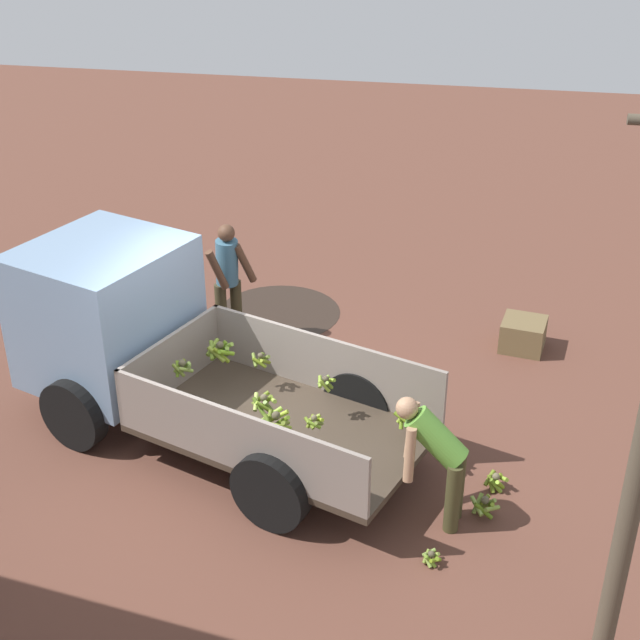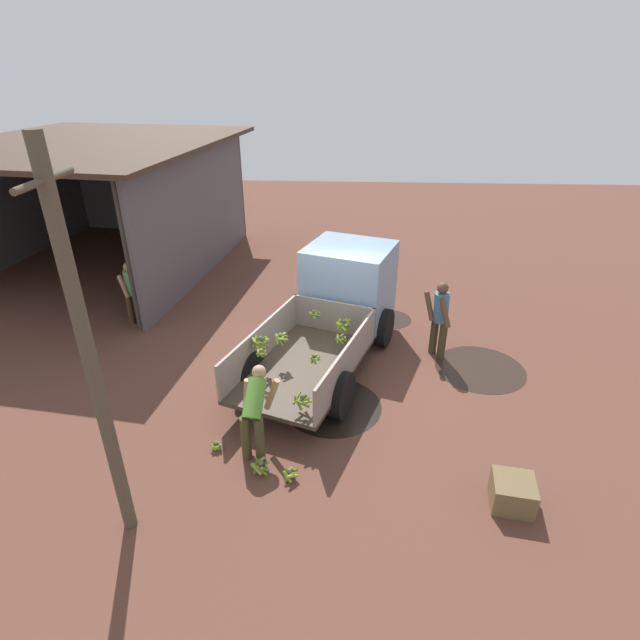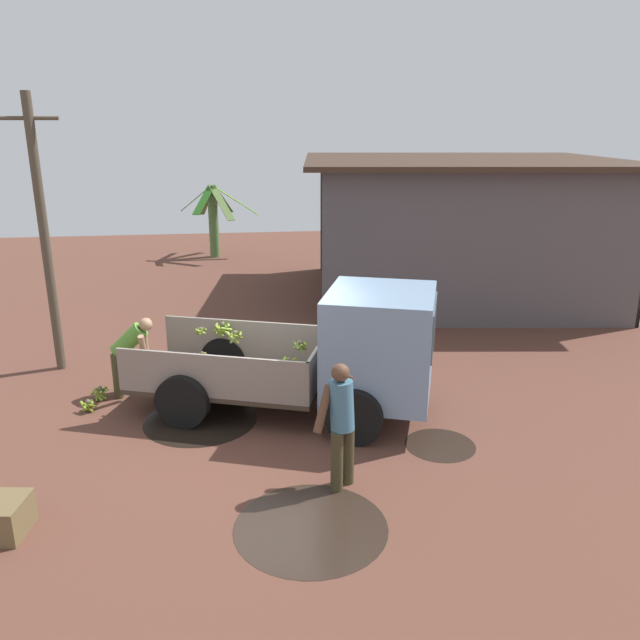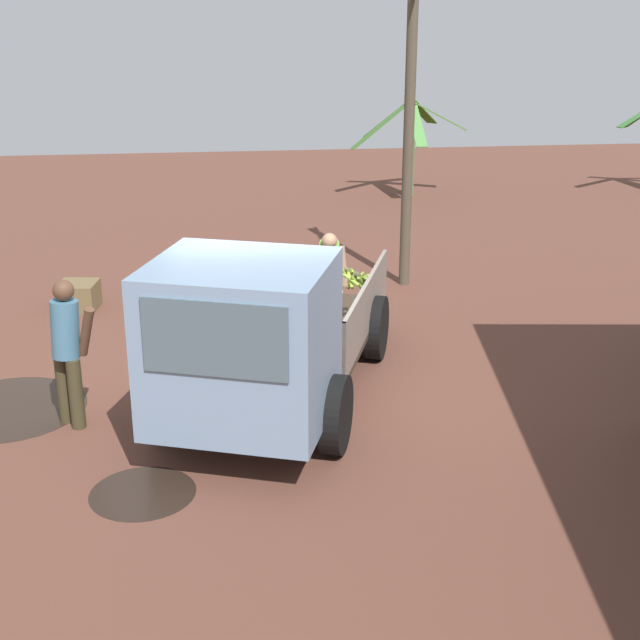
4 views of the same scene
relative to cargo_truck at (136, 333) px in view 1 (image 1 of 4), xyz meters
The scene contains 11 objects.
ground 1.68m from the cargo_truck, 164.74° to the left, with size 36.00×36.00×0.00m, color brown.
mud_patch_0 2.65m from the cargo_truck, behind, with size 1.79×1.79×0.01m, color black.
mud_patch_1 3.23m from the cargo_truck, 109.08° to the right, with size 1.82×1.82×0.01m, color #2D2019.
mud_patch_2 1.96m from the cargo_truck, 46.16° to the right, with size 1.04×1.04×0.01m, color black.
cargo_truck is the anchor object (origin of this frame).
person_foreground_visitor 2.09m from the cargo_truck, 103.91° to the right, with size 0.63×0.61×1.69m.
person_worker_loading 3.85m from the cargo_truck, 160.56° to the left, with size 0.76×0.63×1.40m.
banana_bunch_on_ground_0 4.41m from the cargo_truck, behind, with size 0.27×0.25×0.21m.
banana_bunch_on_ground_1 4.27m from the cargo_truck, 152.06° to the left, with size 0.20×0.20×0.16m.
banana_bunch_on_ground_2 4.40m from the cargo_truck, 164.64° to the left, with size 0.32×0.30×0.24m.
wooden_crate_0 5.24m from the cargo_truck, 151.08° to the right, with size 0.57×0.57×0.42m, color brown.
Camera 1 is at (-2.66, 8.16, 6.11)m, focal length 50.00 mm.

